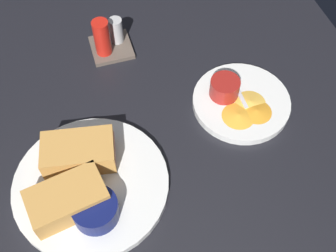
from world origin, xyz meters
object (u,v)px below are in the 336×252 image
object	(u,v)px
plate_chips_companion	(241,102)
spoon_by_gravy_ramekin	(234,83)
ramekin_dark_sauce	(95,210)
spoon_by_dark_ramekin	(87,184)
sandwich_half_far	(68,199)
condiment_caddy	(108,39)
plate_sandwich_main	(91,184)
ramekin_light_gravy	(225,87)
sandwich_half_near	(79,152)

from	to	relation	value
plate_chips_companion	spoon_by_gravy_ramekin	distance (cm)	4.60
ramekin_dark_sauce	spoon_by_dark_ramekin	world-z (taller)	ramekin_dark_sauce
sandwich_half_far	condiment_caddy	xyz separation A→B (cm)	(14.83, 35.95, -0.59)
plate_sandwich_main	ramekin_light_gravy	world-z (taller)	ramekin_light_gravy
spoon_by_gravy_ramekin	ramekin_dark_sauce	bearing A→B (deg)	-148.61
sandwich_half_far	spoon_by_dark_ramekin	xyz separation A→B (cm)	(3.60, 2.96, -2.04)
plate_sandwich_main	plate_chips_companion	size ratio (longest dim) A/B	1.41
plate_sandwich_main	sandwich_half_near	bearing A→B (deg)	98.30
sandwich_half_far	spoon_by_gravy_ramekin	xyz separation A→B (cm)	(37.46, 17.32, -2.04)
ramekin_light_gravy	spoon_by_gravy_ramekin	bearing A→B (deg)	32.84
plate_sandwich_main	spoon_by_dark_ramekin	size ratio (longest dim) A/B	2.84
sandwich_half_far	plate_chips_companion	bearing A→B (deg)	18.95
plate_sandwich_main	plate_chips_companion	distance (cm)	34.60
sandwich_half_far	ramekin_dark_sauce	distance (cm)	5.13
spoon_by_dark_ramekin	condiment_caddy	bearing A→B (deg)	71.19
ramekin_dark_sauce	ramekin_light_gravy	xyz separation A→B (cm)	(30.32, 18.40, 0.03)
ramekin_dark_sauce	plate_chips_companion	size ratio (longest dim) A/B	0.39
plate_sandwich_main	ramekin_dark_sauce	bearing A→B (deg)	-90.70
sandwich_half_near	spoon_by_gravy_ramekin	xyz separation A→B (cm)	(34.03, 8.69, -2.04)
plate_sandwich_main	ramekin_dark_sauce	size ratio (longest dim) A/B	3.57
plate_chips_companion	condiment_caddy	size ratio (longest dim) A/B	2.11
spoon_by_dark_ramekin	condiment_caddy	distance (cm)	34.88
spoon_by_gravy_ramekin	condiment_caddy	xyz separation A→B (cm)	(-22.63, 18.63, 1.44)
sandwich_half_near	condiment_caddy	size ratio (longest dim) A/B	1.50
plate_chips_companion	condiment_caddy	xyz separation A→B (cm)	(-22.63, 23.08, 2.61)
spoon_by_dark_ramekin	sandwich_half_far	bearing A→B (deg)	-140.53
sandwich_half_far	plate_chips_companion	xyz separation A→B (cm)	(37.46, 12.87, -3.20)
sandwich_half_far	ramekin_light_gravy	world-z (taller)	sandwich_half_far
sandwich_half_far	spoon_by_dark_ramekin	world-z (taller)	sandwich_half_far
spoon_by_gravy_ramekin	sandwich_half_near	bearing A→B (deg)	-165.68
sandwich_half_near	plate_sandwich_main	bearing A→B (deg)	-81.70
plate_sandwich_main	condiment_caddy	xyz separation A→B (cm)	(10.62, 32.63, 2.61)
sandwich_half_far	spoon_by_gravy_ramekin	bearing A→B (deg)	24.81
ramekin_light_gravy	condiment_caddy	bearing A→B (deg)	133.64
plate_chips_companion	plate_sandwich_main	bearing A→B (deg)	-163.99
spoon_by_dark_ramekin	plate_sandwich_main	bearing A→B (deg)	30.56
plate_sandwich_main	spoon_by_gravy_ramekin	xyz separation A→B (cm)	(33.26, 13.99, 1.16)
plate_sandwich_main	ramekin_light_gravy	xyz separation A→B (cm)	(30.25, 12.05, 2.90)
ramekin_light_gravy	condiment_caddy	world-z (taller)	condiment_caddy
sandwich_half_near	condiment_caddy	bearing A→B (deg)	67.36
sandwich_half_near	sandwich_half_far	world-z (taller)	same
condiment_caddy	spoon_by_dark_ramekin	bearing A→B (deg)	-108.81
sandwich_half_far	spoon_by_dark_ramekin	distance (cm)	5.09
spoon_by_dark_ramekin	spoon_by_gravy_ramekin	world-z (taller)	same
plate_chips_companion	spoon_by_dark_ramekin	bearing A→B (deg)	-163.70
ramekin_dark_sauce	plate_chips_companion	distance (cm)	37.04
plate_chips_companion	ramekin_light_gravy	bearing A→B (deg)	140.19
sandwich_half_far	condiment_caddy	bearing A→B (deg)	67.58
condiment_caddy	plate_sandwich_main	bearing A→B (deg)	-108.04
condiment_caddy	ramekin_light_gravy	bearing A→B (deg)	-46.36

